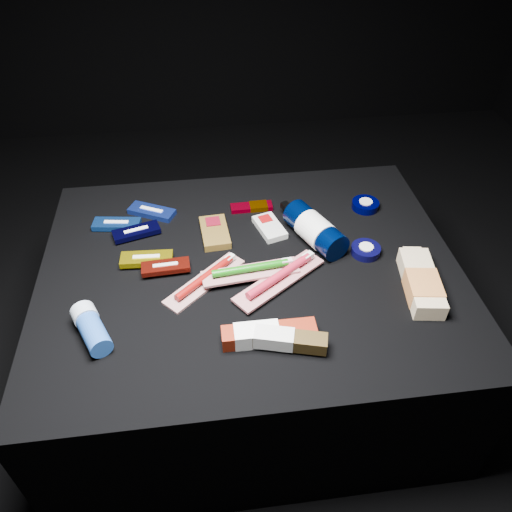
{
  "coord_description": "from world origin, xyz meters",
  "views": [
    {
      "loc": [
        -0.1,
        -0.86,
        1.19
      ],
      "look_at": [
        0.01,
        0.01,
        0.42
      ],
      "focal_mm": 35.0,
      "sensor_mm": 36.0,
      "label": 1
    }
  ],
  "objects": [
    {
      "name": "luna_bar_2",
      "position": [
        -0.27,
        0.15,
        0.41
      ],
      "size": [
        0.12,
        0.07,
        0.02
      ],
      "rotation": [
        0.0,
        0.0,
        0.28
      ],
      "color": "black",
      "rests_on": "cloth_table"
    },
    {
      "name": "cloth_table",
      "position": [
        0.0,
        0.0,
        0.2
      ],
      "size": [
        0.98,
        0.78,
        0.4
      ],
      "primitive_type": "cube",
      "color": "black",
      "rests_on": "ground"
    },
    {
      "name": "power_bar",
      "position": [
        0.04,
        0.22,
        0.41
      ],
      "size": [
        0.11,
        0.04,
        0.01
      ],
      "rotation": [
        0.0,
        0.0,
        0.01
      ],
      "color": "maroon",
      "rests_on": "cloth_table"
    },
    {
      "name": "cream_tin_upper",
      "position": [
        0.33,
        0.19,
        0.41
      ],
      "size": [
        0.07,
        0.07,
        0.02
      ],
      "rotation": [
        0.0,
        0.0,
        0.05
      ],
      "color": "black",
      "rests_on": "cloth_table"
    },
    {
      "name": "toothpaste_carton_red",
      "position": [
        0.0,
        -0.22,
        0.42
      ],
      "size": [
        0.19,
        0.04,
        0.04
      ],
      "rotation": [
        0.0,
        0.0,
        -0.0
      ],
      "color": "maroon",
      "rests_on": "cloth_table"
    },
    {
      "name": "clif_bar_0",
      "position": [
        -0.08,
        0.13,
        0.41
      ],
      "size": [
        0.07,
        0.13,
        0.02
      ],
      "rotation": [
        0.0,
        0.0,
        0.07
      ],
      "color": "brown",
      "rests_on": "cloth_table"
    },
    {
      "name": "toothbrush_pack_0",
      "position": [
        -0.11,
        -0.04,
        0.41
      ],
      "size": [
        0.19,
        0.18,
        0.02
      ],
      "rotation": [
        0.0,
        0.0,
        0.74
      ],
      "color": "beige",
      "rests_on": "cloth_table"
    },
    {
      "name": "luna_bar_3",
      "position": [
        -0.24,
        0.04,
        0.41
      ],
      "size": [
        0.12,
        0.05,
        0.02
      ],
      "rotation": [
        0.0,
        0.0,
        -0.06
      ],
      "color": "#AB980A",
      "rests_on": "cloth_table"
    },
    {
      "name": "clif_bar_1",
      "position": [
        0.06,
        0.13,
        0.41
      ],
      "size": [
        0.08,
        0.11,
        0.02
      ],
      "rotation": [
        0.0,
        0.0,
        0.28
      ],
      "color": "silver",
      "rests_on": "cloth_table"
    },
    {
      "name": "bodywash_bottle",
      "position": [
        0.37,
        -0.13,
        0.42
      ],
      "size": [
        0.09,
        0.21,
        0.04
      ],
      "rotation": [
        0.0,
        0.0,
        -0.15
      ],
      "color": "beige",
      "rests_on": "cloth_table"
    },
    {
      "name": "toothpaste_carton_green",
      "position": [
        0.03,
        -0.24,
        0.42
      ],
      "size": [
        0.17,
        0.08,
        0.03
      ],
      "rotation": [
        0.0,
        0.0,
        -0.27
      ],
      "color": "#372810",
      "rests_on": "cloth_table"
    },
    {
      "name": "luna_bar_4",
      "position": [
        -0.2,
        0.0,
        0.42
      ],
      "size": [
        0.11,
        0.05,
        0.01
      ],
      "rotation": [
        0.0,
        0.0,
        0.05
      ],
      "color": "maroon",
      "rests_on": "cloth_table"
    },
    {
      "name": "luna_bar_0",
      "position": [
        -0.23,
        0.24,
        0.41
      ],
      "size": [
        0.13,
        0.1,
        0.02
      ],
      "rotation": [
        0.0,
        0.0,
        -0.47
      ],
      "color": "#1A339F",
      "rests_on": "cloth_table"
    },
    {
      "name": "toothbrush_pack_1",
      "position": [
        0.06,
        -0.07,
        0.42
      ],
      "size": [
        0.23,
        0.18,
        0.03
      ],
      "rotation": [
        0.0,
        0.0,
        0.62
      ],
      "color": "#BBB3AF",
      "rests_on": "cloth_table"
    },
    {
      "name": "deodorant_stick",
      "position": [
        -0.34,
        -0.17,
        0.42
      ],
      "size": [
        0.1,
        0.13,
        0.05
      ],
      "rotation": [
        0.0,
        0.0,
        0.44
      ],
      "color": "#2351A7",
      "rests_on": "cloth_table"
    },
    {
      "name": "cream_tin_lower",
      "position": [
        0.28,
        0.01,
        0.41
      ],
      "size": [
        0.07,
        0.07,
        0.02
      ],
      "rotation": [
        0.0,
        0.0,
        -0.31
      ],
      "color": "black",
      "rests_on": "cloth_table"
    },
    {
      "name": "lotion_bottle",
      "position": [
        0.17,
        0.07,
        0.44
      ],
      "size": [
        0.14,
        0.22,
        0.07
      ],
      "rotation": [
        0.0,
        0.0,
        0.43
      ],
      "color": "black",
      "rests_on": "cloth_table"
    },
    {
      "name": "luna_bar_1",
      "position": [
        -0.32,
        0.19,
        0.41
      ],
      "size": [
        0.12,
        0.06,
        0.02
      ],
      "rotation": [
        0.0,
        0.0,
        -0.14
      ],
      "color": "navy",
      "rests_on": "cloth_table"
    },
    {
      "name": "toothbrush_pack_2",
      "position": [
        -0.0,
        -0.04,
        0.42
      ],
      "size": [
        0.23,
        0.07,
        0.02
      ],
      "rotation": [
        0.0,
        0.0,
        0.1
      ],
      "color": "beige",
      "rests_on": "cloth_table"
    },
    {
      "name": "ground",
      "position": [
        0.0,
        0.0,
        0.0
      ],
      "size": [
        3.0,
        3.0,
        0.0
      ],
      "primitive_type": "plane",
      "color": "black",
      "rests_on": "ground"
    }
  ]
}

